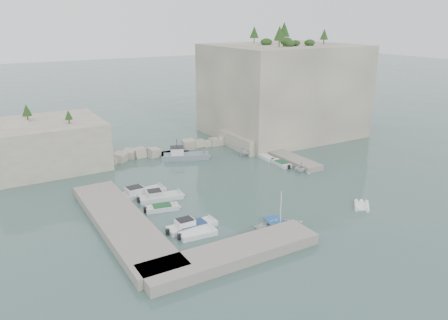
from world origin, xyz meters
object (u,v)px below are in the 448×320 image
motorboat_a (142,195)px  tender_east_a (303,171)px  motorboat_e (198,236)px  rowboat (280,230)px  motorboat_c (162,210)px  tender_east_b (281,165)px  work_boat (186,159)px  inflatable_dinghy (362,207)px  tender_east_d (251,155)px  motorboat_b (161,199)px  motorboat_d (192,228)px  tender_east_c (266,159)px

motorboat_a → tender_east_a: bearing=-13.1°
motorboat_e → rowboat: (8.25, -3.34, 0.00)m
motorboat_e → motorboat_c: bearing=100.1°
motorboat_c → tender_east_b: bearing=27.2°
work_boat → inflatable_dinghy: bearing=-48.1°
tender_east_d → tender_east_a: bearing=-156.3°
motorboat_c → work_boat: bearing=68.2°
rowboat → tender_east_a: bearing=-36.3°
motorboat_b → motorboat_c: 3.30m
motorboat_e → tender_east_b: (21.62, 13.81, 0.00)m
tender_east_a → tender_east_b: 4.00m
rowboat → tender_east_d: bearing=-15.9°
rowboat → tender_east_b: rowboat is taller
tender_east_b → work_boat: (-11.25, 10.43, 0.00)m
motorboat_c → motorboat_e: same height
inflatable_dinghy → tender_east_b: (1.21, 17.42, 0.00)m
motorboat_a → motorboat_b: (1.60, -2.58, 0.00)m
motorboat_a → motorboat_e: 13.60m
motorboat_d → tender_east_d: 27.54m
motorboat_e → tender_east_a: tender_east_a is taller
motorboat_e → tender_east_b: bearing=37.6°
motorboat_d → tender_east_a: 23.89m
tender_east_a → work_boat: work_boat is taller
tender_east_c → work_boat: (-11.18, 6.51, 0.00)m
rowboat → inflatable_dinghy: bearing=-80.2°
motorboat_d → work_boat: 24.64m
rowboat → tender_east_a: tender_east_a is taller
motorboat_a → motorboat_d: same height
motorboat_c → tender_east_c: size_ratio=1.00×
motorboat_d → tender_east_a: size_ratio=1.93×
inflatable_dinghy → tender_east_a: 13.75m
inflatable_dinghy → tender_east_d: size_ratio=0.76×
rowboat → tender_east_d: (12.16, 23.87, 0.00)m
work_boat → rowboat: bearing=-72.3°
motorboat_d → inflatable_dinghy: 20.89m
motorboat_a → tender_east_a: tender_east_a is taller
inflatable_dinghy → tender_east_a: size_ratio=1.01×
tender_east_b → motorboat_d: bearing=121.9°
tender_east_c → work_boat: work_boat is taller
tender_east_a → tender_east_b: bearing=18.4°
motorboat_c → work_boat: size_ratio=0.54×
tender_east_c → rowboat: bearing=151.9°
motorboat_a → motorboat_b: 3.04m
motorboat_e → motorboat_a: bearing=99.9°
motorboat_a → work_boat: 15.72m
motorboat_a → inflatable_dinghy: 27.56m
motorboat_c → inflatable_dinghy: (21.11, -11.48, 0.00)m
rowboat → tender_east_c: (13.30, 21.07, 0.00)m
tender_east_a → tender_east_d: 10.82m
inflatable_dinghy → tender_east_d: 24.14m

